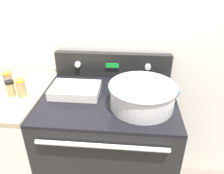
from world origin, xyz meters
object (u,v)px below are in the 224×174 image
Objects in this scene: mixing_bowl at (142,94)px; spice_jar_yellow_cap at (21,88)px; ladle at (173,91)px; casserole_dish at (75,90)px; spice_jar_black_cap at (11,88)px; spice_jar_orange_cap at (8,79)px.

mixing_bowl is 0.70m from spice_jar_yellow_cap.
casserole_dish is at bearing -176.87° from ladle.
ladle is at bearing 34.45° from mixing_bowl.
spice_jar_black_cap is (-0.76, 0.03, -0.02)m from mixing_bowl.
casserole_dish is at bearing 165.95° from mixing_bowl.
spice_jar_yellow_cap reaches higher than casserole_dish.
spice_jar_yellow_cap is at bearing -173.26° from ladle.
spice_jar_yellow_cap is at bearing 1.01° from spice_jar_black_cap.
ladle is 2.78× the size of spice_jar_black_cap.
mixing_bowl is 3.84× the size of spice_jar_orange_cap.
mixing_bowl is 1.39× the size of ladle.
ladle is at bearing 6.35° from spice_jar_black_cap.
casserole_dish is (-0.40, 0.10, -0.05)m from mixing_bowl.
spice_jar_yellow_cap is 0.18m from spice_jar_orange_cap.
spice_jar_yellow_cap is (-0.30, -0.07, 0.04)m from casserole_dish.
mixing_bowl is at bearing -2.19° from spice_jar_yellow_cap.
casserole_dish is at bearing 13.69° from spice_jar_yellow_cap.
spice_jar_black_cap is 0.13m from spice_jar_orange_cap.
spice_jar_black_cap is at bearing -173.65° from ladle.
spice_jar_yellow_cap is at bearing 177.81° from mixing_bowl.
spice_jar_black_cap reaches higher than ladle.
casserole_dish is at bearing 11.47° from spice_jar_black_cap.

